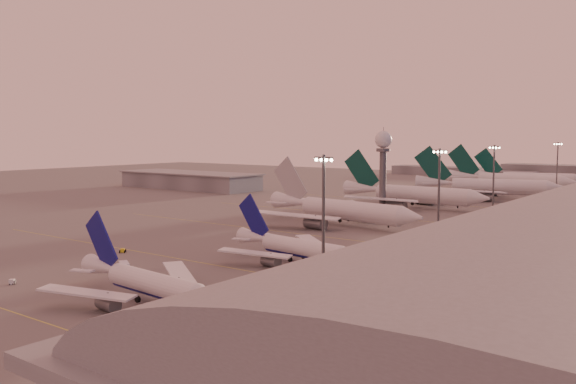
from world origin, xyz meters
The scene contains 25 objects.
ground centered at (0.00, 0.00, 0.00)m, with size 700.00×700.00×0.00m, color #605E5D.
taxiway_markings centered at (30.00, 56.00, 0.01)m, with size 180.00×185.25×0.02m.
hangar centered at (-120.00, 140.00, 4.32)m, with size 82.00×27.00×8.50m.
radar_tower centered at (5.00, 120.00, 20.95)m, with size 6.40×6.40×31.10m.
mast_a centered at (58.00, 0.00, 13.74)m, with size 3.60×0.56×25.00m.
mast_b centered at (55.00, 55.00, 13.74)m, with size 3.60×0.56×25.00m.
mast_c centered at (50.00, 110.00, 13.74)m, with size 3.60×0.56×25.00m.
mast_d centered at (48.00, 200.00, 13.74)m, with size 3.60×0.56×25.00m.
distant_horizon centered at (2.62, 325.14, 3.89)m, with size 165.00×37.50×9.00m.
narrowbody_near centered at (34.31, -18.37, 2.92)m, with size 36.84×29.31×14.40m.
narrowbody_mid centered at (35.12, 22.90, 2.89)m, with size 36.47×28.93×14.29m.
widebody_white centered at (14.34, 76.15, 3.64)m, with size 59.53×47.39×21.01m.
greentail_a centered at (11.79, 132.04, 3.95)m, with size 61.58×49.72×22.36m.
greentail_b centered at (23.80, 182.77, 4.11)m, with size 62.82×50.10×23.29m.
greentail_c centered at (20.75, 224.29, 4.14)m, with size 64.51×52.11×23.44m.
greentail_d centered at (22.24, 253.90, 3.70)m, with size 57.23×45.81×20.97m.
gsv_truck_a centered at (4.60, -25.30, 1.03)m, with size 4.86×4.75×2.02m.
gsv_catering_a centered at (53.33, -16.24, 2.04)m, with size 5.42×4.34×4.09m.
gsv_tug_mid centered at (-4.42, 6.87, 0.48)m, with size 3.56×3.73×0.92m.
gsv_truck_b centered at (47.06, 37.65, 0.96)m, with size 4.80×2.06×1.89m.
gsv_truck_c centered at (-13.75, 66.16, 1.16)m, with size 5.73×4.94×2.27m.
gsv_catering_b centered at (55.87, 62.13, 2.05)m, with size 5.47×4.03×4.11m.
gsv_tug_far centered at (24.17, 105.54, 0.56)m, with size 4.24×4.31×1.08m.
gsv_truck_d centered at (-20.49, 130.65, 1.20)m, with size 4.12×6.19×2.36m.
gsv_tug_hangar centered at (41.01, 152.70, 0.59)m, with size 4.40×3.13×1.15m.
Camera 1 is at (114.15, -84.48, 28.31)m, focal length 38.00 mm.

